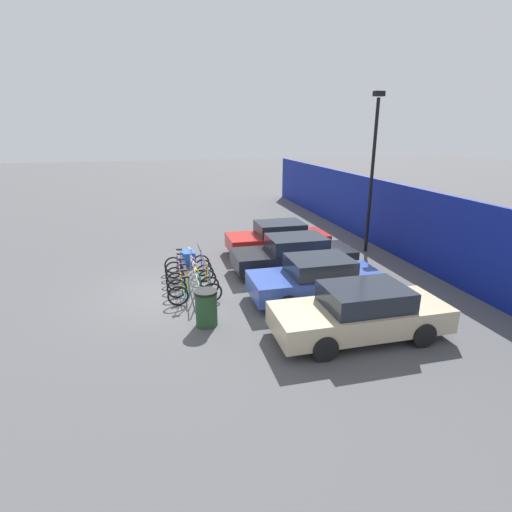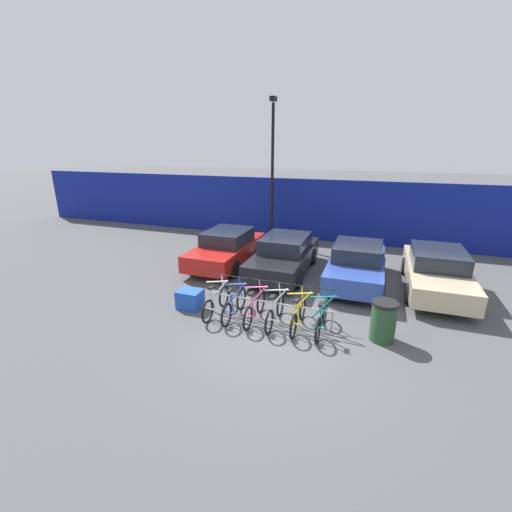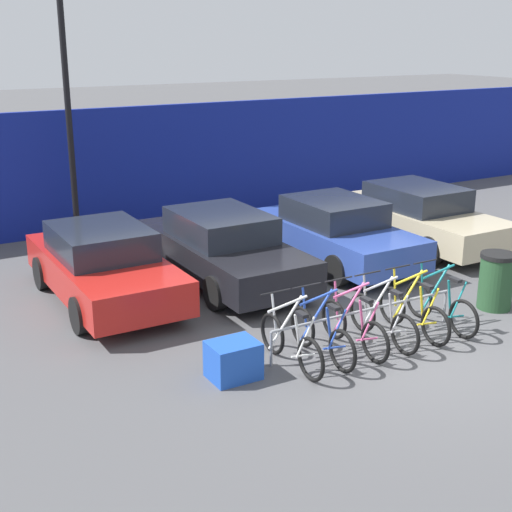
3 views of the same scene
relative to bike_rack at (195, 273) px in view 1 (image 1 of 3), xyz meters
name	(u,v)px [view 1 (image 1 of 3)]	position (x,y,z in m)	size (l,w,h in m)	color
ground_plane	(177,293)	(0.43, -0.68, -0.48)	(120.00, 120.00, 0.00)	#4C4C4F
hoarding_wall	(429,232)	(0.43, 8.82, 1.03)	(36.00, 0.16, 3.03)	navy
bike_rack	(195,273)	(0.00, 0.00, 0.00)	(3.53, 0.04, 0.57)	gray
bicycle_white	(187,263)	(-1.50, -0.15, -0.11)	(0.68, 1.71, 1.05)	black
bicycle_blue	(188,268)	(-0.94, -0.15, -0.11)	(0.68, 1.71, 1.05)	black
bicycle_pink	(190,273)	(-0.33, -0.15, -0.11)	(0.68, 1.71, 1.05)	black
bicycle_silver	(191,279)	(0.25, -0.15, -0.11)	(0.68, 1.71, 1.05)	black
bicycle_yellow	(193,286)	(0.89, -0.15, -0.11)	(0.68, 1.71, 1.05)	black
bicycle_teal	(195,293)	(1.50, -0.15, -0.11)	(0.68, 1.71, 1.05)	black
car_red	(278,238)	(-2.99, 3.91, 0.21)	(1.91, 4.33, 1.40)	red
car_black	(294,254)	(-0.57, 3.81, 0.21)	(1.91, 4.57, 1.40)	black
car_blue	(317,279)	(2.06, 3.64, 0.21)	(1.91, 4.20, 1.40)	#2D479E
car_beige	(361,312)	(4.59, 3.84, 0.21)	(1.91, 4.58, 1.40)	#C1B28E
lamp_post	(373,167)	(-2.34, 7.83, 3.21)	(0.24, 0.44, 6.68)	black
trash_bin	(206,308)	(2.98, 0.02, 0.03)	(0.63, 0.63, 1.03)	#234728
cargo_crate	(188,258)	(-2.41, -0.05, -0.21)	(0.70, 0.56, 0.55)	blue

